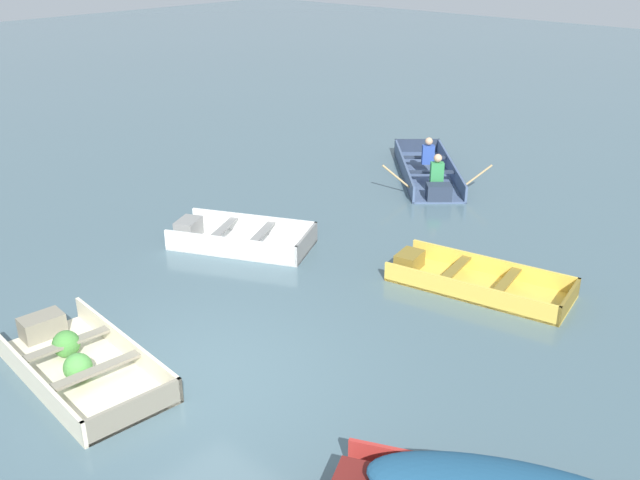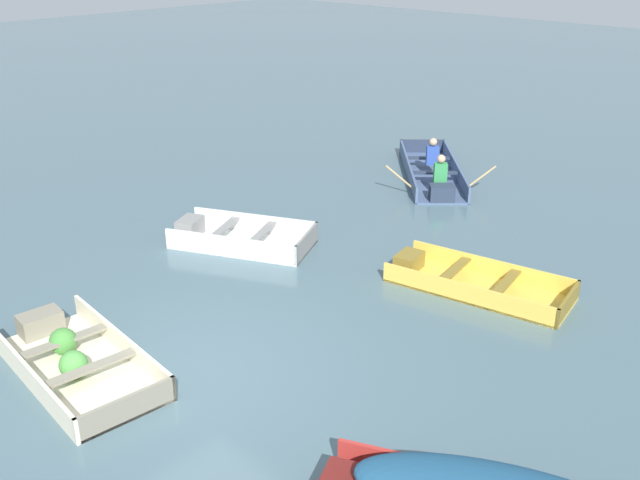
# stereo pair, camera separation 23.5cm
# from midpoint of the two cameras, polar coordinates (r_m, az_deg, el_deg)

# --- Properties ---
(ground_plane) EXTENTS (80.00, 80.00, 0.00)m
(ground_plane) POSITION_cam_midpoint_polar(r_m,az_deg,el_deg) (9.62, -10.18, -10.66)
(ground_plane) COLOR #47606B
(dinghy_cream_foreground) EXTENTS (2.94, 1.56, 0.41)m
(dinghy_cream_foreground) POSITION_cam_midpoint_polar(r_m,az_deg,el_deg) (10.08, -19.59, -9.07)
(dinghy_cream_foreground) COLOR beige
(dinghy_cream_foreground) RESTS_ON ground
(skiff_yellow_mid_moored) EXTENTS (3.03, 1.62, 0.33)m
(skiff_yellow_mid_moored) POSITION_cam_midpoint_polar(r_m,az_deg,el_deg) (11.85, 11.49, -3.18)
(skiff_yellow_mid_moored) COLOR #E5BC47
(skiff_yellow_mid_moored) RESTS_ON ground
(skiff_white_far_moored) EXTENTS (2.79, 2.15, 0.39)m
(skiff_white_far_moored) POSITION_cam_midpoint_polar(r_m,az_deg,el_deg) (13.24, -7.28, 0.18)
(skiff_white_far_moored) COLOR white
(skiff_white_far_moored) RESTS_ON ground
(rowboat_slate_blue_with_crew) EXTENTS (3.50, 3.59, 0.93)m
(rowboat_slate_blue_with_crew) POSITION_cam_midpoint_polar(r_m,az_deg,el_deg) (16.84, 8.29, 5.43)
(rowboat_slate_blue_with_crew) COLOR #475B7F
(rowboat_slate_blue_with_crew) RESTS_ON ground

